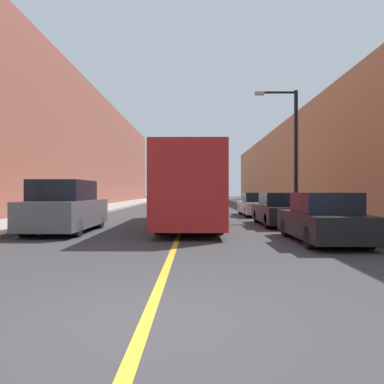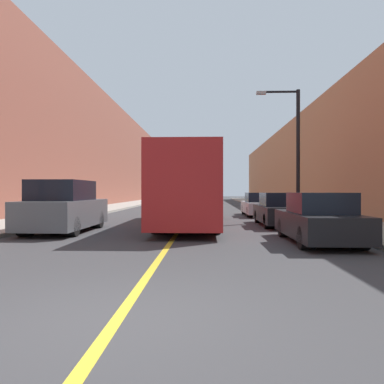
% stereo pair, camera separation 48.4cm
% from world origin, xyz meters
% --- Properties ---
extents(ground_plane, '(200.00, 200.00, 0.00)m').
position_xyz_m(ground_plane, '(0.00, 0.00, 0.00)').
color(ground_plane, '#38383A').
extents(sidewalk_left, '(3.38, 72.00, 0.15)m').
position_xyz_m(sidewalk_left, '(-7.33, 30.00, 0.08)').
color(sidewalk_left, '#9E998E').
rests_on(sidewalk_left, ground).
extents(sidewalk_right, '(3.38, 72.00, 0.15)m').
position_xyz_m(sidewalk_right, '(7.33, 30.00, 0.08)').
color(sidewalk_right, '#9E998E').
rests_on(sidewalk_right, ground).
extents(building_row_left, '(4.00, 72.00, 11.38)m').
position_xyz_m(building_row_left, '(-11.02, 30.00, 5.69)').
color(building_row_left, brown).
rests_on(building_row_left, ground).
extents(building_row_right, '(4.00, 72.00, 8.20)m').
position_xyz_m(building_row_right, '(11.02, 30.00, 4.10)').
color(building_row_right, '#B2724C').
rests_on(building_row_right, ground).
extents(road_center_line, '(0.16, 72.00, 0.01)m').
position_xyz_m(road_center_line, '(0.00, 30.00, 0.00)').
color(road_center_line, gold).
rests_on(road_center_line, ground).
extents(bus, '(2.48, 11.54, 3.18)m').
position_xyz_m(bus, '(0.34, 12.68, 1.70)').
color(bus, '#AD1E1E').
rests_on(bus, ground).
extents(parked_suv_left, '(2.01, 4.77, 1.95)m').
position_xyz_m(parked_suv_left, '(-4.30, 9.57, 0.90)').
color(parked_suv_left, '#51565B').
rests_on(parked_suv_left, ground).
extents(car_right_near, '(1.78, 4.38, 1.50)m').
position_xyz_m(car_right_near, '(4.42, 6.92, 0.68)').
color(car_right_near, black).
rests_on(car_right_near, ground).
extents(car_right_mid, '(1.82, 4.53, 1.47)m').
position_xyz_m(car_right_mid, '(4.35, 12.39, 0.67)').
color(car_right_mid, black).
rests_on(car_right_mid, ground).
extents(car_right_far, '(1.87, 4.79, 1.44)m').
position_xyz_m(car_right_far, '(4.36, 18.88, 0.66)').
color(car_right_far, silver).
rests_on(car_right_far, ground).
extents(street_lamp_right, '(2.30, 0.24, 6.76)m').
position_xyz_m(street_lamp_right, '(5.73, 15.69, 4.02)').
color(street_lamp_right, black).
rests_on(street_lamp_right, sidewalk_right).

